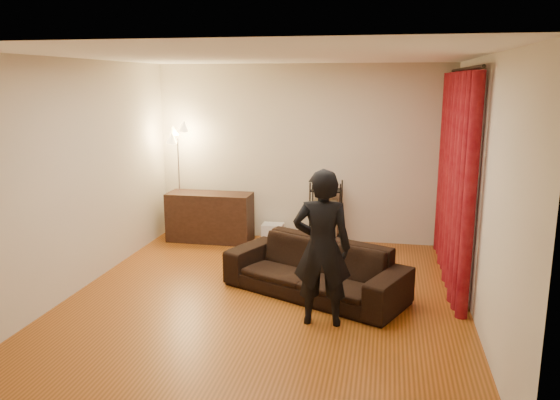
% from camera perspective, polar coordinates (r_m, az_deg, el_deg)
% --- Properties ---
extents(floor, '(5.00, 5.00, 0.00)m').
position_cam_1_polar(floor, '(6.36, -1.43, -10.26)').
color(floor, '#904A19').
rests_on(floor, ground).
extents(ceiling, '(5.00, 5.00, 0.00)m').
position_cam_1_polar(ceiling, '(5.88, -1.58, 14.82)').
color(ceiling, white).
rests_on(ceiling, ground).
extents(wall_back, '(5.00, 0.00, 5.00)m').
position_cam_1_polar(wall_back, '(8.40, 2.26, 4.86)').
color(wall_back, beige).
rests_on(wall_back, ground).
extents(wall_front, '(5.00, 0.00, 5.00)m').
position_cam_1_polar(wall_front, '(3.65, -10.19, -5.37)').
color(wall_front, beige).
rests_on(wall_front, ground).
extents(wall_left, '(0.00, 5.00, 5.00)m').
position_cam_1_polar(wall_left, '(6.83, -20.28, 2.34)').
color(wall_left, beige).
rests_on(wall_left, ground).
extents(wall_right, '(0.00, 5.00, 5.00)m').
position_cam_1_polar(wall_right, '(5.91, 20.30, 0.88)').
color(wall_right, beige).
rests_on(wall_right, ground).
extents(curtain_rod, '(0.04, 2.65, 0.04)m').
position_cam_1_polar(curtain_rod, '(6.91, 18.81, 12.83)').
color(curtain_rod, black).
rests_on(curtain_rod, wall_right).
extents(curtain, '(0.22, 2.65, 2.55)m').
position_cam_1_polar(curtain, '(7.00, 17.91, 2.13)').
color(curtain, maroon).
rests_on(curtain, ground).
extents(sofa, '(2.28, 1.64, 0.62)m').
position_cam_1_polar(sofa, '(6.40, 3.66, -7.18)').
color(sofa, black).
rests_on(sofa, ground).
extents(person, '(0.62, 0.43, 1.61)m').
position_cam_1_polar(person, '(5.51, 4.41, -5.02)').
color(person, black).
rests_on(person, ground).
extents(media_cabinet, '(1.30, 0.49, 0.76)m').
position_cam_1_polar(media_cabinet, '(8.53, -7.32, -1.77)').
color(media_cabinet, '#301C12').
rests_on(media_cabinet, ground).
extents(storage_boxes, '(0.34, 0.27, 0.27)m').
position_cam_1_polar(storage_boxes, '(8.54, -0.77, -3.35)').
color(storage_boxes, silver).
rests_on(storage_boxes, ground).
extents(wire_shelf, '(0.52, 0.43, 0.98)m').
position_cam_1_polar(wire_shelf, '(8.26, 4.81, -1.38)').
color(wire_shelf, black).
rests_on(wire_shelf, ground).
extents(floor_lamp, '(0.42, 0.42, 1.78)m').
position_cam_1_polar(floor_lamp, '(8.65, -10.49, 1.79)').
color(floor_lamp, silver).
rests_on(floor_lamp, ground).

